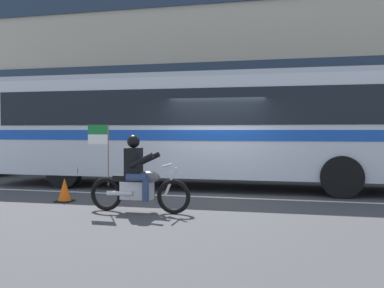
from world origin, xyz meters
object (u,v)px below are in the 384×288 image
Objects in this scene: transit_bus at (209,123)px; traffic_cone at (65,191)px; motorcycle_with_rider at (138,179)px; fire_hydrant at (318,165)px.

traffic_cone is (-2.77, -3.26, -1.63)m from transit_bus.
fire_hydrant is (3.81, 6.55, -0.15)m from motorcycle_with_rider.
transit_bus is at bearing 49.64° from traffic_cone.
fire_hydrant is at bearing 44.01° from traffic_cone.
motorcycle_with_rider is 2.93× the size of fire_hydrant.
fire_hydrant is at bearing 38.02° from transit_bus.
motorcycle_with_rider reaches higher than fire_hydrant.
transit_bus is at bearing -141.98° from fire_hydrant.
transit_bus is 4.25m from fire_hydrant.
traffic_cone is at bearing -130.36° from transit_bus.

